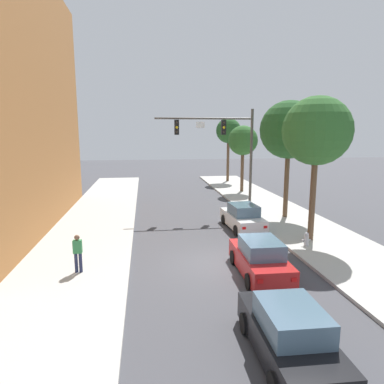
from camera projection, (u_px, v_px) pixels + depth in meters
ground_plane at (218, 264)px, 15.81m from camera, size 120.00×120.00×0.00m
sidewalk_left at (72, 270)px, 14.91m from camera, size 5.00×60.00×0.15m
sidewalk_right at (349, 256)px, 16.68m from camera, size 5.00×60.00×0.15m
traffic_signal_mast at (224, 141)px, 24.89m from camera, size 7.18×0.38×7.50m
car_lead_white at (243, 218)px, 21.37m from camera, size 2.01×4.32×1.60m
car_following_red at (260, 259)px, 14.50m from camera, size 1.91×4.27×1.60m
car_third_black at (289, 335)px, 9.05m from camera, size 1.92×4.28×1.60m
pedestrian_sidewalk_left_walker at (78, 252)px, 14.40m from camera, size 0.36×0.22×1.64m
fire_hydrant at (306, 239)px, 17.87m from camera, size 0.48×0.24×0.72m
street_tree_nearest at (317, 132)px, 17.90m from camera, size 3.61×3.61×7.73m
street_tree_second at (289, 130)px, 23.02m from camera, size 3.90×3.90×7.95m
street_tree_third at (243, 141)px, 33.41m from camera, size 2.89×2.89×6.47m
street_tree_farthest at (228, 131)px, 40.34m from camera, size 2.93×2.93×7.45m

